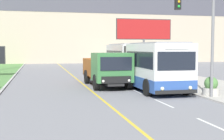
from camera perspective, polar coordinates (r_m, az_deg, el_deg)
name	(u,v)px	position (r m, az deg, el deg)	size (l,w,h in m)	color
city_bus	(141,64)	(22.68, 5.30, 1.06)	(2.66, 12.17, 3.08)	white
dump_truck	(108,70)	(21.52, -0.66, 0.03)	(2.48, 6.96, 2.42)	black
traffic_light_mast	(202,29)	(17.40, 16.14, 7.27)	(2.28, 0.32, 5.93)	slate
billboard_large	(144,31)	(36.44, 5.85, 7.14)	(6.58, 0.24, 6.08)	#59595B
planter_round_near	(211,87)	(18.43, 17.64, -3.01)	(0.95, 0.95, 1.06)	#B7B2A8
planter_round_second	(176,79)	(22.77, 11.54, -1.59)	(0.95, 0.95, 1.05)	#B7B2A8
planter_round_third	(149,74)	(27.21, 6.87, -0.66)	(0.90, 0.90, 1.01)	#B7B2A8
planter_round_far	(135,70)	(31.88, 4.16, 0.06)	(0.90, 0.90, 1.02)	#B7B2A8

